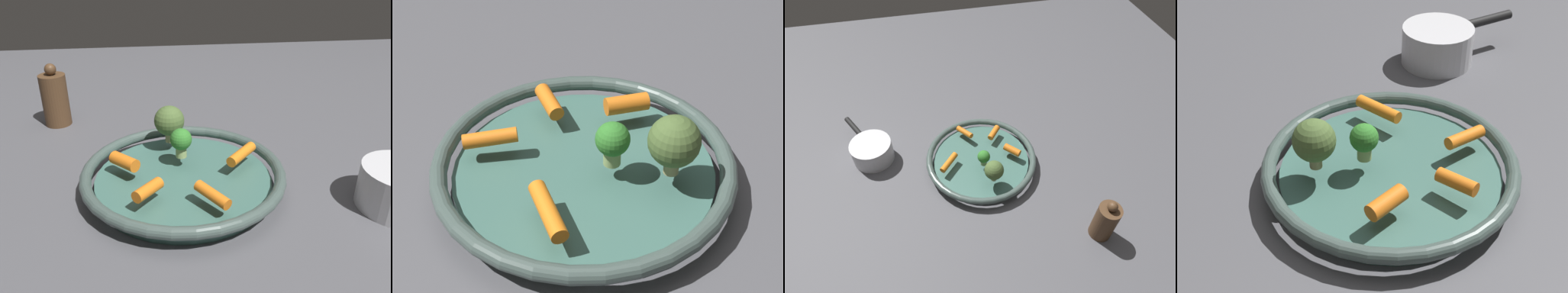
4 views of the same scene
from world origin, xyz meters
TOP-DOWN VIEW (x-y plane):
  - ground_plane at (0.00, 0.00)m, footprint 2.00×2.00m
  - serving_bowl at (0.00, 0.00)m, footprint 0.33×0.33m
  - baby_carrot_center at (0.07, -0.06)m, footprint 0.05×0.05m
  - baby_carrot_back at (-0.01, -0.09)m, footprint 0.05×0.05m
  - baby_carrot_right at (0.10, 0.03)m, footprint 0.06×0.05m
  - baby_carrot_near_rim at (-0.01, 0.10)m, footprint 0.06×0.06m
  - broccoli_floret_edge at (-0.09, -0.01)m, footprint 0.05×0.05m
  - broccoli_floret_large at (-0.03, -0.00)m, footprint 0.04×0.04m

SIDE VIEW (x-z plane):
  - ground_plane at x=0.00m, z-range 0.00..0.00m
  - serving_bowl at x=0.00m, z-range 0.00..0.04m
  - baby_carrot_right at x=0.10m, z-range 0.04..0.06m
  - baby_carrot_near_rim at x=-0.01m, z-range 0.04..0.06m
  - baby_carrot_center at x=0.07m, z-range 0.04..0.06m
  - baby_carrot_back at x=-0.01m, z-range 0.04..0.06m
  - broccoli_floret_large at x=-0.03m, z-range 0.04..0.09m
  - broccoli_floret_edge at x=-0.09m, z-range 0.05..0.11m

